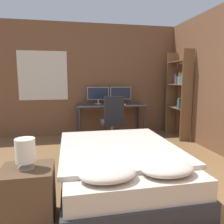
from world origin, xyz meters
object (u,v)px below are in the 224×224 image
computer_mouse (125,104)px  bookshelf (180,90)px  nightstand (28,196)px  desk (111,109)px  office_chair (113,125)px  bed (120,165)px  monitor_left (98,94)px  monitor_right (121,94)px  keyboard (113,105)px  bedside_lamp (25,151)px

computer_mouse → bookshelf: (1.27, -0.23, 0.33)m
nightstand → desk: size_ratio=0.34×
office_chair → bed: bearing=-98.3°
monitor_left → monitor_right: same height
desk → keyboard: size_ratio=4.14×
bookshelf → keyboard: bearing=171.7°
bed → keyboard: 2.29m
monitor_left → computer_mouse: size_ratio=7.53×
bookshelf → bed: bearing=-133.8°
bed → nightstand: bearing=-149.2°
computer_mouse → bed: bearing=-106.0°
monitor_left → bookshelf: (1.83, -0.61, 0.11)m
monitor_left → monitor_right: (0.56, 0.00, 0.00)m
nightstand → bedside_lamp: bedside_lamp is taller
desk → bookshelf: 1.67m
bed → bedside_lamp: size_ratio=7.20×
monitor_left → monitor_right: bearing=0.0°
keyboard → computer_mouse: (0.29, 0.00, 0.01)m
bed → bookshelf: (1.90, 1.97, 0.87)m
nightstand → bookshelf: 4.02m
desk → office_chair: 0.71m
bedside_lamp → monitor_left: (1.11, 3.21, 0.29)m
desk → monitor_right: (0.28, 0.19, 0.33)m
bed → monitor_right: size_ratio=3.91×
bed → office_chair: 1.76m
bed → nightstand: size_ratio=3.71×
nightstand → bedside_lamp: size_ratio=1.94×
desk → nightstand: bearing=-114.8°
bed → keyboard: size_ratio=5.27×
nightstand → monitor_right: 3.69m
keyboard → nightstand: bearing=-116.2°
monitor_right → office_chair: bearing=-113.8°
bed → bookshelf: size_ratio=1.02×
bed → desk: bearing=81.8°
computer_mouse → bookshelf: bookshelf is taller
bedside_lamp → bookshelf: size_ratio=0.14×
monitor_left → office_chair: bearing=-77.3°
bed → nightstand: 1.22m
bedside_lamp → bookshelf: bookshelf is taller
nightstand → keyboard: size_ratio=1.42×
keyboard → monitor_left: bearing=126.6°
desk → monitor_left: bearing=145.8°
bookshelf → nightstand: bearing=-138.5°
nightstand → office_chair: office_chair is taller
monitor_right → keyboard: monitor_right is taller
bed → bedside_lamp: bedside_lamp is taller
bedside_lamp → bookshelf: (2.94, 2.60, 0.40)m
bed → monitor_left: monitor_left is taller
bookshelf → monitor_right: bearing=154.5°
desk → monitor_left: size_ratio=3.08×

